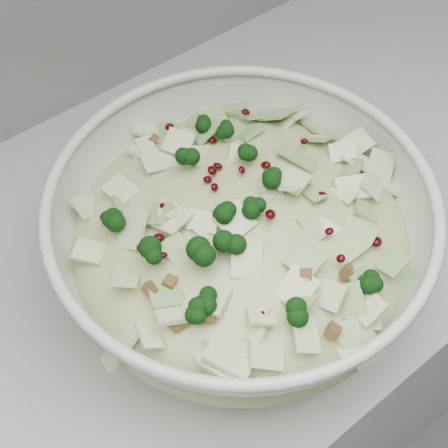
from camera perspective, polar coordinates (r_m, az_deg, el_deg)
name	(u,v)px	position (r m, az deg, el deg)	size (l,w,h in m)	color
counter	(326,279)	(1.27, 9.33, -4.98)	(3.60, 0.60, 0.90)	#B0B0AB
mixing_bowl	(240,240)	(0.65, 1.49, -1.47)	(0.49, 0.49, 0.16)	#B6C8B6
salad	(241,226)	(0.63, 1.54, -0.17)	(0.42, 0.42, 0.16)	#ABB37B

